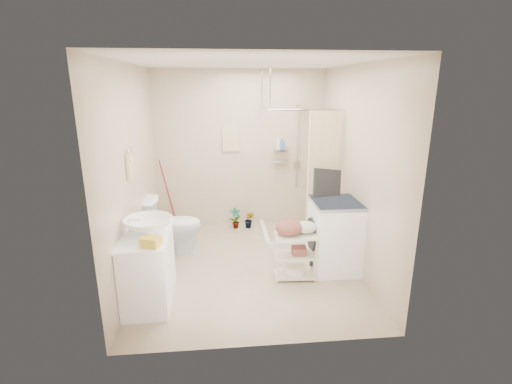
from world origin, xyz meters
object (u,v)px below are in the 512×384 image
vanity (148,268)px  laundry_rack (295,252)px  toilet (173,225)px  washing_machine (336,235)px

vanity → laundry_rack: size_ratio=1.30×
toilet → laundry_rack: toilet is taller
toilet → washing_machine: 2.30m
toilet → washing_machine: washing_machine is taller
toilet → washing_machine: bearing=-105.5°
washing_machine → toilet: bearing=162.4°
washing_machine → laundry_rack: size_ratio=1.33×
vanity → toilet: size_ratio=1.10×
vanity → washing_machine: size_ratio=0.98×
laundry_rack → toilet: bearing=153.2°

